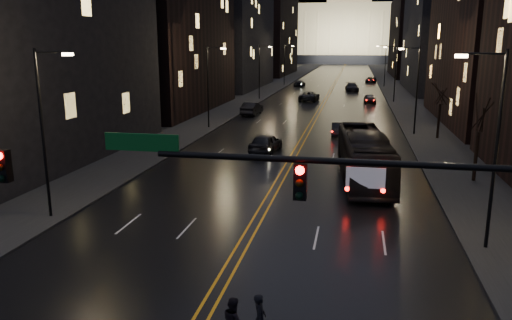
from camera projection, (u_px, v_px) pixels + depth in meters
The scene contains 32 objects.
road at pixel (338, 77), 139.51m from camera, with size 20.00×320.00×0.02m, color black.
sidewalk_left at pixel (288, 77), 142.14m from camera, with size 8.00×320.00×0.16m, color black.
sidewalk_right at pixel (390, 78), 136.85m from camera, with size 8.00×320.00×0.16m, color black.
center_line at pixel (338, 77), 139.51m from camera, with size 0.62×320.00×0.01m, color orange.
building_left_near at pixel (11, 20), 37.81m from camera, with size 12.00×28.00×22.00m, color black.
building_left_mid at pixel (165, 8), 67.69m from camera, with size 12.00×30.00×28.00m, color black.
building_left_far at pixel (232, 40), 104.91m from camera, with size 12.00×34.00×20.00m, color black.
building_left_dist at pixel (270, 34), 150.31m from camera, with size 12.00×40.00×24.00m, color black.
building_right_mid at pixel (443, 24), 96.29m from camera, with size 12.00×34.00×26.00m, color black.
building_right_dist at pixel (415, 37), 142.60m from camera, with size 12.00×40.00×22.00m, color black.
capitol at pixel (348, 28), 250.25m from camera, with size 90.00×50.00×58.50m.
traffic_signal at pixel (392, 205), 13.04m from camera, with size 17.29×0.45×7.00m.
streetlamp_right_near at pixel (493, 141), 21.68m from camera, with size 2.13×0.25×9.00m.
streetlamp_left_near at pixel (45, 126), 25.76m from camera, with size 2.13×0.25×9.00m.
streetlamp_right_mid at pixel (415, 86), 50.34m from camera, with size 2.13×0.25×9.00m.
streetlamp_left_mid at pixel (209, 83), 54.42m from camera, with size 2.13×0.25×9.00m.
streetlamp_right_far at pixel (394, 70), 78.99m from camera, with size 2.13×0.25×9.00m.
streetlamp_left_far at pixel (260, 69), 83.08m from camera, with size 2.13×0.25×9.00m.
streetlamp_right_dist at pixel (384, 63), 107.65m from camera, with size 2.13×0.25×9.00m.
streetlamp_left_dist at pixel (285, 63), 111.74m from camera, with size 2.13×0.25×9.00m.
tree_right_mid at pixel (480, 117), 32.85m from camera, with size 2.40×2.40×6.65m.
tree_right_far at pixel (441, 93), 48.14m from camera, with size 2.40×2.40×6.65m.
bus at pixel (364, 157), 33.99m from camera, with size 2.85×12.16×3.39m, color black.
oncoming_car_a at pixel (266, 143), 43.21m from camera, with size 1.99×4.95×1.69m, color black.
oncoming_car_b at pixel (252, 108), 66.10m from camera, with size 1.80×5.16×1.70m, color black.
oncoming_car_c at pixel (309, 96), 81.94m from camera, with size 2.72×5.90×1.64m, color black.
oncoming_car_d at pixel (300, 83), 110.06m from camera, with size 1.94×4.77×1.38m, color black.
receding_car_a at pixel (339, 129), 51.13m from camera, with size 1.40×4.01×1.32m, color black.
receding_car_b at pixel (370, 99), 78.55m from camera, with size 1.77×4.39×1.50m, color black.
receding_car_c at pixel (352, 87), 98.75m from camera, with size 2.30×5.66×1.64m, color black.
receding_car_d at pixel (371, 80), 121.14m from camera, with size 2.28×4.96×1.38m, color black.
pedestrian_a at pixel (260, 319), 15.58m from camera, with size 0.60×0.40×1.65m, color black.
Camera 1 is at (4.84, -12.89, 9.21)m, focal length 35.00 mm.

